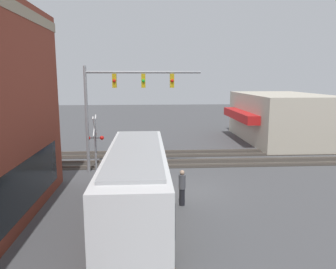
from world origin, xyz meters
name	(u,v)px	position (x,y,z in m)	size (l,w,h in m)	color
ground_plane	(189,191)	(0.00, 0.00, 0.00)	(120.00, 120.00, 0.00)	#4C4C4F
shop_building	(280,117)	(14.45, -11.03, 2.36)	(12.68, 8.37, 4.70)	beige
city_bus	(136,180)	(-3.31, 2.80, 1.77)	(10.85, 2.59, 3.20)	white
traffic_signal_gantry	(121,94)	(4.22, 3.99, 5.22)	(0.42, 7.60, 7.03)	gray
crossing_signal	(95,138)	(4.41, 5.79, 2.30)	(1.41, 1.18, 3.81)	gray
rail_track_near	(179,163)	(6.00, 0.00, 0.03)	(2.60, 60.00, 0.15)	#332D28
rail_track_far	(175,153)	(9.20, 0.00, 0.03)	(2.60, 60.00, 0.15)	#332D28
parked_car_blue	(142,141)	(11.54, 2.80, 0.63)	(4.24, 1.82, 1.35)	navy
pedestrian_near_bus	(182,187)	(-2.02, 0.60, 0.93)	(0.34, 0.34, 1.80)	black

